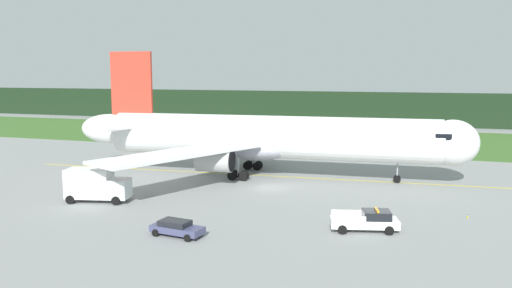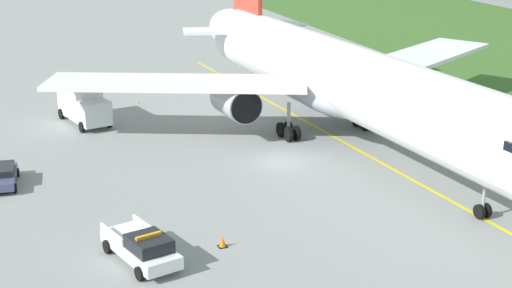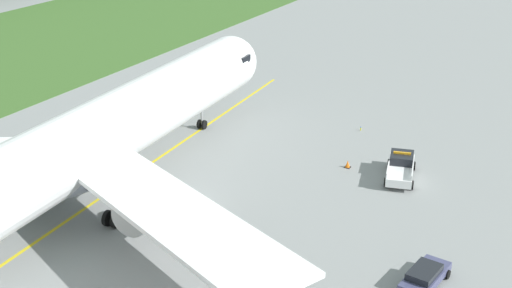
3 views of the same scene
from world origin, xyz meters
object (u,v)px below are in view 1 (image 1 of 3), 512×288
Objects in this scene: airliner at (264,138)px; ops_pickup_truck at (367,220)px; staff_car at (177,228)px; apron_cone at (368,213)px; catering_truck at (96,184)px.

airliner is 25.23m from ops_pickup_truck.
airliner reaches higher than ops_pickup_truck.
apron_cone is at bearing 37.17° from staff_car.
catering_truck is (-12.58, -18.46, -3.17)m from airliner.
catering_truck reaches higher than apron_cone.
staff_car is (-14.75, -6.33, -0.20)m from ops_pickup_truck.
ops_pickup_truck reaches higher than staff_car.
ops_pickup_truck is 9.30× the size of apron_cone.
airliner reaches higher than catering_truck.
apron_cone is (27.58, 3.45, -1.51)m from catering_truck.
airliner reaches higher than staff_car.
catering_truck is at bearing 177.64° from ops_pickup_truck.
catering_truck is 1.48× the size of staff_car.
airliner is 81.59× the size of apron_cone.
ops_pickup_truck is 4.66m from apron_cone.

